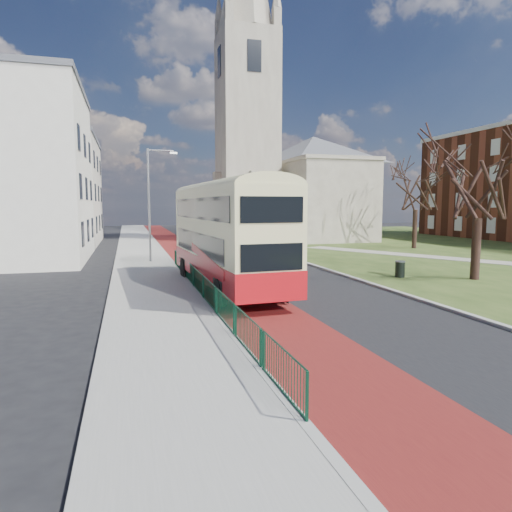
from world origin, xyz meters
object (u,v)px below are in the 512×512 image
object	(u,v)px
bus	(226,230)
litter_bin	(400,269)
streetlamp	(151,199)
winter_tree_near	(480,170)
winter_tree_far	(417,179)

from	to	relation	value
bus	litter_bin	distance (m)	10.63
bus	streetlamp	bearing A→B (deg)	100.51
streetlamp	winter_tree_near	xyz separation A→B (m)	(16.86, -12.71, 1.48)
winter_tree_far	litter_bin	size ratio (longest dim) A/B	10.11
bus	litter_bin	world-z (taller)	bus
streetlamp	bus	distance (m)	12.18
bus	winter_tree_near	distance (m)	14.30
winter_tree_far	litter_bin	bearing A→B (deg)	-127.19
winter_tree_near	winter_tree_far	xyz separation A→B (m)	(7.95, 16.99, 0.52)
streetlamp	litter_bin	size ratio (longest dim) A/B	8.54
winter_tree_near	winter_tree_far	world-z (taller)	winter_tree_far
litter_bin	streetlamp	bearing A→B (deg)	140.49
bus	winter_tree_far	world-z (taller)	winter_tree_far
bus	winter_tree_far	size ratio (longest dim) A/B	1.32
winter_tree_near	winter_tree_far	distance (m)	18.76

